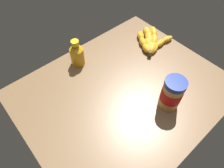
{
  "coord_description": "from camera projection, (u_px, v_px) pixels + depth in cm",
  "views": [
    {
      "loc": [
        37.89,
        35.52,
        70.87
      ],
      "look_at": [
        4.69,
        -2.54,
        5.5
      ],
      "focal_mm": 32.07,
      "sensor_mm": 36.0,
      "label": 1
    }
  ],
  "objects": [
    {
      "name": "ground_plane",
      "position": [
        124.0,
        92.0,
        0.89
      ],
      "size": [
        86.79,
        71.35,
        3.69
      ],
      "primitive_type": "cube",
      "color": "brown"
    },
    {
      "name": "peanut_butter_jar",
      "position": [
        172.0,
        94.0,
        0.77
      ],
      "size": [
        8.38,
        8.38,
        14.8
      ],
      "color": "#BF8442",
      "rests_on": "ground_plane"
    },
    {
      "name": "honey_bottle",
      "position": [
        77.0,
        54.0,
        0.93
      ],
      "size": [
        6.51,
        6.51,
        13.67
      ],
      "color": "gold",
      "rests_on": "ground_plane"
    },
    {
      "name": "banana_bunch",
      "position": [
        151.0,
        41.0,
        1.05
      ],
      "size": [
        20.37,
        18.21,
        3.79
      ],
      "color": "gold",
      "rests_on": "ground_plane"
    }
  ]
}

